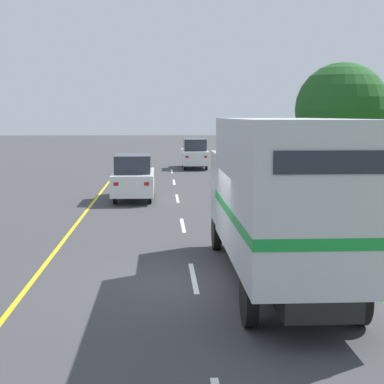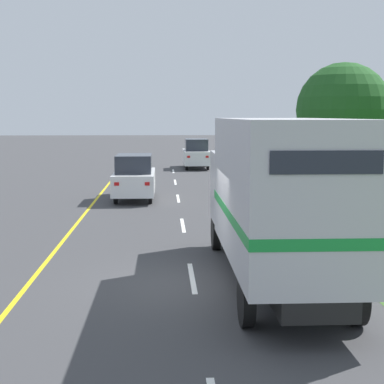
{
  "view_description": "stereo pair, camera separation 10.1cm",
  "coord_description": "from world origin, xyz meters",
  "px_view_note": "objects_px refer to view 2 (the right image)",
  "views": [
    {
      "loc": [
        -0.75,
        -12.82,
        3.76
      ],
      "look_at": [
        0.3,
        6.76,
        1.2
      ],
      "focal_mm": 55.0,
      "sensor_mm": 36.0,
      "label": 1
    },
    {
      "loc": [
        -0.65,
        -12.83,
        3.76
      ],
      "look_at": [
        0.3,
        6.76,
        1.2
      ],
      "focal_mm": 55.0,
      "sensor_mm": 36.0,
      "label": 2
    }
  ],
  "objects_px": {
    "lead_car_white_ahead": "(196,154)",
    "roadside_tree_mid": "(343,110)",
    "horse_trailer_truck": "(277,195)",
    "highway_sign": "(376,186)",
    "lead_car_white": "(134,177)"
  },
  "relations": [
    {
      "from": "lead_car_white",
      "to": "highway_sign",
      "type": "xyz_separation_m",
      "value": [
        7.53,
        -9.48,
        0.69
      ]
    },
    {
      "from": "lead_car_white_ahead",
      "to": "roadside_tree_mid",
      "type": "relative_size",
      "value": 0.71
    },
    {
      "from": "highway_sign",
      "to": "roadside_tree_mid",
      "type": "height_order",
      "value": "roadside_tree_mid"
    },
    {
      "from": "lead_car_white_ahead",
      "to": "roadside_tree_mid",
      "type": "height_order",
      "value": "roadside_tree_mid"
    },
    {
      "from": "lead_car_white",
      "to": "highway_sign",
      "type": "height_order",
      "value": "highway_sign"
    },
    {
      "from": "highway_sign",
      "to": "roadside_tree_mid",
      "type": "relative_size",
      "value": 0.43
    },
    {
      "from": "lead_car_white_ahead",
      "to": "lead_car_white",
      "type": "bearing_deg",
      "value": -103.14
    },
    {
      "from": "horse_trailer_truck",
      "to": "highway_sign",
      "type": "relative_size",
      "value": 2.97
    },
    {
      "from": "horse_trailer_truck",
      "to": "roadside_tree_mid",
      "type": "bearing_deg",
      "value": 68.66
    },
    {
      "from": "lead_car_white",
      "to": "roadside_tree_mid",
      "type": "xyz_separation_m",
      "value": [
        10.33,
        2.98,
        3.01
      ]
    },
    {
      "from": "horse_trailer_truck",
      "to": "lead_car_white",
      "type": "bearing_deg",
      "value": 105.31
    },
    {
      "from": "lead_car_white",
      "to": "lead_car_white_ahead",
      "type": "distance_m",
      "value": 16.0
    },
    {
      "from": "lead_car_white",
      "to": "lead_car_white_ahead",
      "type": "relative_size",
      "value": 0.95
    },
    {
      "from": "lead_car_white",
      "to": "highway_sign",
      "type": "bearing_deg",
      "value": -51.54
    },
    {
      "from": "horse_trailer_truck",
      "to": "lead_car_white_ahead",
      "type": "height_order",
      "value": "horse_trailer_truck"
    }
  ]
}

